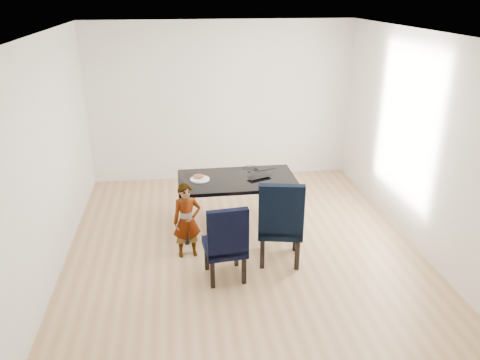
{
  "coord_description": "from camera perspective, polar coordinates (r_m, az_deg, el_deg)",
  "views": [
    {
      "loc": [
        -0.77,
        -5.36,
        3.15
      ],
      "look_at": [
        0.0,
        0.2,
        0.85
      ],
      "focal_mm": 35.0,
      "sensor_mm": 36.0,
      "label": 1
    }
  ],
  "objects": [
    {
      "name": "floor",
      "position": [
        6.27,
        0.25,
        -7.95
      ],
      "size": [
        4.5,
        5.0,
        0.01
      ],
      "primitive_type": "cube",
      "color": "tan",
      "rests_on": "ground"
    },
    {
      "name": "plate",
      "position": [
        6.36,
        -4.92,
        0.1
      ],
      "size": [
        0.33,
        0.33,
        0.01
      ],
      "primitive_type": "cylinder",
      "rotation": [
        0.0,
        0.0,
        -0.29
      ],
      "color": "white",
      "rests_on": "dining_table"
    },
    {
      "name": "dining_table",
      "position": [
        6.53,
        -0.36,
        -2.87
      ],
      "size": [
        1.6,
        0.9,
        0.75
      ],
      "primitive_type": "cube",
      "color": "black",
      "rests_on": "floor"
    },
    {
      "name": "wall_back",
      "position": [
        8.1,
        -2.28,
        9.45
      ],
      "size": [
        4.5,
        0.01,
        2.7
      ],
      "primitive_type": "cube",
      "color": "white",
      "rests_on": "ground"
    },
    {
      "name": "cable_tangle",
      "position": [
        6.64,
        1.65,
        1.12
      ],
      "size": [
        0.17,
        0.17,
        0.01
      ],
      "primitive_type": "torus",
      "rotation": [
        0.0,
        0.0,
        0.04
      ],
      "color": "black",
      "rests_on": "dining_table"
    },
    {
      "name": "ceiling",
      "position": [
        5.43,
        0.31,
        17.59
      ],
      "size": [
        4.5,
        5.0,
        0.01
      ],
      "primitive_type": "cube",
      "color": "white",
      "rests_on": "wall_back"
    },
    {
      "name": "wall_left",
      "position": [
        5.84,
        -22.21,
        2.64
      ],
      "size": [
        0.01,
        5.0,
        2.7
      ],
      "primitive_type": "cube",
      "color": "silver",
      "rests_on": "ground"
    },
    {
      "name": "chair_left",
      "position": [
        5.4,
        -1.9,
        -7.38
      ],
      "size": [
        0.5,
        0.52,
        0.96
      ],
      "primitive_type": "cube",
      "rotation": [
        0.0,
        0.0,
        0.1
      ],
      "color": "black",
      "rests_on": "floor"
    },
    {
      "name": "sandwich",
      "position": [
        6.35,
        -5.07,
        0.46
      ],
      "size": [
        0.16,
        0.08,
        0.06
      ],
      "primitive_type": "ellipsoid",
      "rotation": [
        0.0,
        0.0,
        0.05
      ],
      "color": "#985636",
      "rests_on": "plate"
    },
    {
      "name": "wall_right",
      "position": [
        6.41,
        20.72,
        4.52
      ],
      "size": [
        0.01,
        5.0,
        2.7
      ],
      "primitive_type": "cube",
      "color": "white",
      "rests_on": "ground"
    },
    {
      "name": "wall_front",
      "position": [
        3.46,
        6.27,
        -9.23
      ],
      "size": [
        4.5,
        0.01,
        2.7
      ],
      "primitive_type": "cube",
      "color": "silver",
      "rests_on": "ground"
    },
    {
      "name": "chair_right",
      "position": [
        5.72,
        4.93,
        -4.83
      ],
      "size": [
        0.63,
        0.64,
        1.1
      ],
      "primitive_type": "cube",
      "rotation": [
        0.0,
        0.0,
        -0.2
      ],
      "color": "black",
      "rests_on": "floor"
    },
    {
      "name": "child",
      "position": [
        5.85,
        -6.49,
        -4.96
      ],
      "size": [
        0.38,
        0.28,
        0.97
      ],
      "primitive_type": "imported",
      "rotation": [
        0.0,
        0.0,
        0.13
      ],
      "color": "orange",
      "rests_on": "floor"
    },
    {
      "name": "laptop",
      "position": [
        6.43,
        2.14,
        0.5
      ],
      "size": [
        0.39,
        0.32,
        0.03
      ],
      "primitive_type": "imported",
      "rotation": [
        0.0,
        0.0,
        3.53
      ],
      "color": "black",
      "rests_on": "dining_table"
    }
  ]
}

